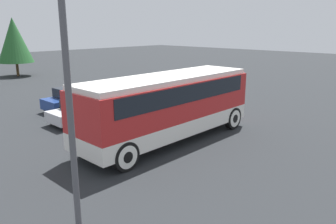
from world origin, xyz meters
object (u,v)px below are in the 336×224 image
Objects in this scene: parked_car_near at (76,99)px; parked_car_mid at (147,96)px; parked_car_far at (87,110)px; lamp_post at (67,71)px; tour_bus at (169,102)px.

parked_car_mid is at bearing -31.18° from parked_car_near.
parked_car_near is at bearing 70.38° from parked_car_far.
parked_car_near is 4.58m from parked_car_mid.
lamp_post is (-5.89, -8.58, 3.48)m from parked_car_far.
tour_bus is at bearing -124.63° from parked_car_mid.
parked_car_near is 0.94× the size of parked_car_mid.
parked_car_mid reaches higher than parked_car_far.
tour_bus is 8.37m from parked_car_near.
lamp_post is at bearing -121.20° from parked_car_near.
parked_car_far is at bearing 98.48° from tour_bus.
parked_car_mid is (3.92, -2.37, -0.07)m from parked_car_near.
lamp_post is at bearing -155.41° from tour_bus.
parked_car_far is at bearing -175.19° from parked_car_mid.
parked_car_far is (-0.99, -2.79, -0.07)m from parked_car_near.
parked_car_near is at bearing 88.81° from tour_bus.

